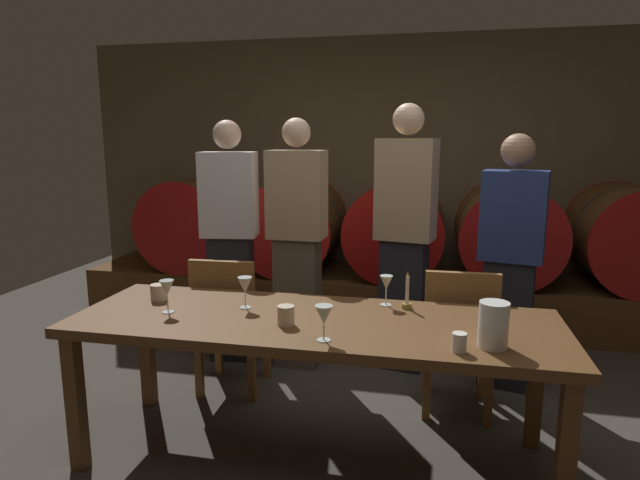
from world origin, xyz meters
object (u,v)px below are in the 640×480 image
(wine_glass_center_left, at_px, (245,286))
(cup_center_right, at_px, (459,342))
(pitcher, at_px, (493,325))
(wine_glass_far_left, at_px, (167,289))
(dining_table, at_px, (314,333))
(candle_center, at_px, (407,298))
(wine_glass_center_right, at_px, (324,316))
(wine_barrel_left, at_px, (295,225))
(cup_center_left, at_px, (286,315))
(wine_barrel_center, at_px, (396,229))
(wine_glass_far_right, at_px, (386,284))
(cup_far_left, at_px, (158,292))
(guest_far_right, at_px, (510,261))
(guest_center_right, at_px, (405,237))
(wine_barrel_right, at_px, (507,232))
(cup_far_right, at_px, (488,324))
(guest_far_left, at_px, (230,240))
(guest_center_left, at_px, (297,243))
(wine_barrel_far_left, at_px, (197,222))
(chair_left, at_px, (229,318))
(wine_barrel_far_right, at_px, (628,236))
(chair_right, at_px, (459,334))

(wine_glass_center_left, distance_m, cup_center_right, 1.11)
(pitcher, bearing_deg, wine_glass_far_left, 175.02)
(dining_table, height_order, candle_center, candle_center)
(dining_table, xyz_separation_m, wine_glass_center_right, (0.11, -0.27, 0.18))
(wine_barrel_left, height_order, dining_table, wine_barrel_left)
(wine_glass_far_left, bearing_deg, wine_barrel_left, 88.58)
(wine_glass_center_left, height_order, cup_center_left, wine_glass_center_left)
(wine_barrel_center, relative_size, wine_glass_far_right, 5.70)
(wine_glass_far_right, height_order, cup_far_left, wine_glass_far_right)
(guest_far_right, relative_size, pitcher, 8.35)
(guest_center_right, xyz_separation_m, pitcher, (0.44, -1.39, -0.11))
(wine_barrel_right, relative_size, cup_far_right, 9.94)
(guest_far_left, height_order, guest_center_left, guest_center_left)
(wine_barrel_far_left, xyz_separation_m, chair_left, (0.96, -1.66, -0.33))
(pitcher, relative_size, wine_glass_center_left, 1.19)
(pitcher, bearing_deg, wine_glass_far_right, 135.39)
(cup_far_left, bearing_deg, cup_far_right, -5.69)
(chair_left, height_order, cup_center_right, chair_left)
(wine_glass_far_left, relative_size, wine_glass_center_right, 1.06)
(wine_barrel_right, xyz_separation_m, guest_center_right, (-0.80, -1.05, 0.12))
(wine_barrel_far_right, bearing_deg, pitcher, -117.77)
(wine_barrel_right, height_order, chair_left, wine_barrel_right)
(wine_glass_center_left, xyz_separation_m, cup_center_right, (1.05, -0.37, -0.08))
(candle_center, bearing_deg, guest_center_left, 133.71)
(wine_barrel_right, bearing_deg, wine_glass_far_left, -129.44)
(cup_far_left, bearing_deg, pitcher, -10.61)
(wine_glass_center_left, distance_m, cup_center_left, 0.35)
(wine_barrel_right, bearing_deg, wine_barrel_center, 180.00)
(cup_far_right, bearing_deg, wine_glass_far_right, 145.43)
(guest_far_left, distance_m, wine_glass_far_left, 1.17)
(dining_table, bearing_deg, wine_barrel_far_right, 47.00)
(wine_barrel_far_left, xyz_separation_m, guest_center_left, (1.27, -1.16, 0.07))
(wine_barrel_far_left, bearing_deg, wine_glass_far_right, -45.09)
(guest_far_left, relative_size, cup_far_right, 18.78)
(guest_far_right, bearing_deg, guest_center_left, 12.14)
(pitcher, xyz_separation_m, wine_glass_far_right, (-0.49, 0.48, 0.02))
(guest_far_left, xyz_separation_m, pitcher, (1.66, -1.30, -0.05))
(wine_barrel_center, xyz_separation_m, pitcher, (0.57, -2.44, 0.02))
(wine_barrel_right, bearing_deg, cup_far_right, -98.98)
(wine_barrel_far_right, relative_size, pitcher, 4.68)
(chair_right, distance_m, wine_glass_far_left, 1.63)
(wine_barrel_left, distance_m, wine_barrel_right, 1.84)
(wine_glass_center_left, bearing_deg, guest_center_left, 88.75)
(wine_barrel_left, distance_m, wine_glass_center_left, 2.18)
(chair_left, bearing_deg, wine_glass_center_left, 118.79)
(wine_glass_far_left, relative_size, cup_center_right, 2.07)
(guest_far_left, distance_m, guest_center_left, 0.50)
(chair_left, bearing_deg, wine_barrel_center, -120.60)
(chair_right, height_order, candle_center, candle_center)
(guest_center_left, height_order, guest_far_right, guest_center_left)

